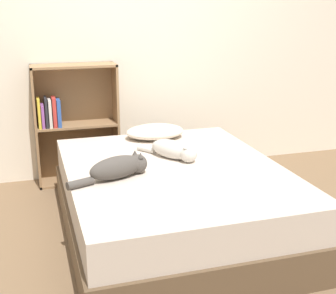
{
  "coord_description": "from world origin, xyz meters",
  "views": [
    {
      "loc": [
        -0.9,
        -2.8,
        1.52
      ],
      "look_at": [
        0.0,
        0.14,
        0.57
      ],
      "focal_mm": 50.0,
      "sensor_mm": 36.0,
      "label": 1
    }
  ],
  "objects_px": {
    "cat_light": "(174,150)",
    "pillow": "(155,132)",
    "cat_dark": "(119,167)",
    "bookshelf": "(73,122)",
    "bed": "(174,200)"
  },
  "relations": [
    {
      "from": "cat_light",
      "to": "cat_dark",
      "type": "distance_m",
      "value": 0.51
    },
    {
      "from": "pillow",
      "to": "cat_light",
      "type": "xyz_separation_m",
      "value": [
        -0.01,
        -0.55,
        0.01
      ]
    },
    {
      "from": "cat_light",
      "to": "bookshelf",
      "type": "distance_m",
      "value": 1.2
    },
    {
      "from": "bed",
      "to": "bookshelf",
      "type": "distance_m",
      "value": 1.36
    },
    {
      "from": "cat_dark",
      "to": "bookshelf",
      "type": "bearing_deg",
      "value": 76.82
    },
    {
      "from": "bed",
      "to": "cat_light",
      "type": "distance_m",
      "value": 0.35
    },
    {
      "from": "pillow",
      "to": "bed",
      "type": "bearing_deg",
      "value": -95.34
    },
    {
      "from": "bookshelf",
      "to": "cat_light",
      "type": "bearing_deg",
      "value": -60.24
    },
    {
      "from": "bed",
      "to": "bookshelf",
      "type": "xyz_separation_m",
      "value": [
        -0.54,
        1.21,
        0.3
      ]
    },
    {
      "from": "bed",
      "to": "bookshelf",
      "type": "relative_size",
      "value": 1.78
    },
    {
      "from": "pillow",
      "to": "cat_light",
      "type": "height_order",
      "value": "cat_light"
    },
    {
      "from": "bed",
      "to": "cat_dark",
      "type": "distance_m",
      "value": 0.5
    },
    {
      "from": "cat_light",
      "to": "bookshelf",
      "type": "bearing_deg",
      "value": 174.86
    },
    {
      "from": "bed",
      "to": "cat_light",
      "type": "bearing_deg",
      "value": 71.55
    },
    {
      "from": "cat_light",
      "to": "pillow",
      "type": "bearing_deg",
      "value": 143.95
    }
  ]
}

